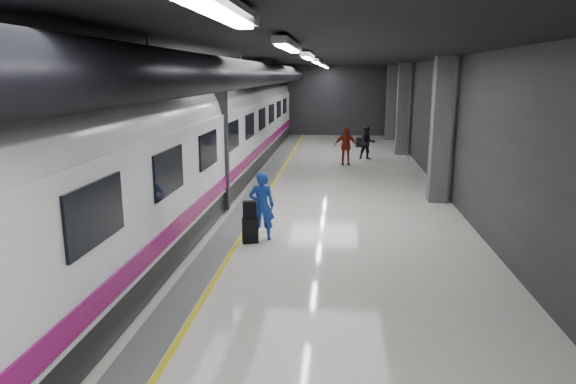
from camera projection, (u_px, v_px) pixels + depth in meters
name	position (u px, v px, depth m)	size (l,w,h in m)	color
ground	(288.00, 214.00, 14.87)	(40.00, 40.00, 0.00)	silver
platform_hall	(282.00, 89.00, 15.04)	(10.02, 40.02, 4.51)	black
train	(176.00, 141.00, 14.72)	(3.05, 38.00, 4.05)	black
traveler_main	(262.00, 206.00, 12.39)	(0.62, 0.40, 1.69)	blue
suitcase_main	(250.00, 230.00, 12.27)	(0.37, 0.23, 0.60)	black
shoulder_bag	(249.00, 210.00, 12.16)	(0.32, 0.17, 0.42)	black
traveler_far_a	(367.00, 143.00, 24.26)	(0.76, 0.59, 1.56)	black
traveler_far_b	(346.00, 146.00, 22.78)	(0.99, 0.41, 1.70)	maroon
suitcase_far	(359.00, 142.00, 28.52)	(0.35, 0.23, 0.52)	black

